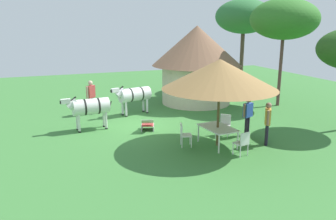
% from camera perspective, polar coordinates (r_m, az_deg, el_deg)
% --- Properties ---
extents(ground_plane, '(36.00, 36.00, 0.00)m').
position_cam_1_polar(ground_plane, '(16.06, -3.70, -2.66)').
color(ground_plane, '#3B7837').
extents(thatched_hut, '(5.18, 5.18, 4.49)m').
position_cam_1_polar(thatched_hut, '(20.27, 4.73, 8.19)').
color(thatched_hut, beige).
rests_on(thatched_hut, ground_plane).
extents(shade_umbrella, '(4.35, 4.35, 3.36)m').
position_cam_1_polar(shade_umbrella, '(13.04, 8.53, 5.87)').
color(shade_umbrella, brown).
rests_on(shade_umbrella, ground_plane).
extents(patio_dining_table, '(1.64, 1.13, 0.74)m').
position_cam_1_polar(patio_dining_table, '(13.51, 8.19, -3.12)').
color(patio_dining_table, silver).
rests_on(patio_dining_table, ground_plane).
extents(patio_chair_east_end, '(0.51, 0.53, 0.90)m').
position_cam_1_polar(patio_chair_east_end, '(12.68, 12.19, -5.18)').
color(patio_chair_east_end, white).
rests_on(patio_chair_east_end, ground_plane).
extents(patio_chair_west_end, '(0.61, 0.61, 0.90)m').
position_cam_1_polar(patio_chair_west_end, '(14.78, 9.36, -2.23)').
color(patio_chair_west_end, white).
rests_on(patio_chair_west_end, ground_plane).
extents(patio_chair_near_lawn, '(0.54, 0.53, 0.90)m').
position_cam_1_polar(patio_chair_near_lawn, '(13.34, 2.65, -3.87)').
color(patio_chair_near_lawn, silver).
rests_on(patio_chair_near_lawn, ground_plane).
extents(guest_beside_umbrella, '(0.51, 0.44, 1.70)m').
position_cam_1_polar(guest_beside_umbrella, '(13.89, 16.10, -1.54)').
color(guest_beside_umbrella, black).
rests_on(guest_beside_umbrella, ground_plane).
extents(guest_behind_table, '(0.36, 0.55, 1.65)m').
position_cam_1_polar(guest_behind_table, '(14.83, 13.02, -0.47)').
color(guest_behind_table, black).
rests_on(guest_behind_table, ground_plane).
extents(standing_watcher, '(0.49, 0.50, 1.77)m').
position_cam_1_polar(standing_watcher, '(18.28, -12.59, 2.56)').
color(standing_watcher, black).
rests_on(standing_watcher, ground_plane).
extents(striped_lounge_chair, '(0.94, 0.77, 0.61)m').
position_cam_1_polar(striped_lounge_chair, '(15.39, -3.38, -2.44)').
color(striped_lounge_chair, '#D04744').
rests_on(striped_lounge_chair, ground_plane).
extents(zebra_nearest_camera, '(0.82, 2.26, 1.58)m').
position_cam_1_polar(zebra_nearest_camera, '(15.62, -12.77, 0.48)').
color(zebra_nearest_camera, silver).
rests_on(zebra_nearest_camera, ground_plane).
extents(zebra_by_umbrella, '(1.09, 2.28, 1.57)m').
position_cam_1_polar(zebra_by_umbrella, '(17.92, -5.66, 2.50)').
color(zebra_by_umbrella, silver).
rests_on(zebra_by_umbrella, ground_plane).
extents(acacia_tree_far_lawn, '(3.71, 3.71, 5.94)m').
position_cam_1_polar(acacia_tree_far_lawn, '(20.45, 18.62, 13.98)').
color(acacia_tree_far_lawn, brown).
rests_on(acacia_tree_far_lawn, ground_plane).
extents(acacia_tree_left_background, '(3.88, 3.88, 6.21)m').
position_cam_1_polar(acacia_tree_left_background, '(24.94, 12.39, 14.79)').
color(acacia_tree_left_background, '#4E3A30').
rests_on(acacia_tree_left_background, ground_plane).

